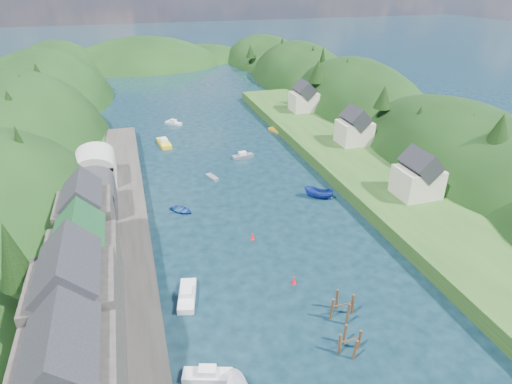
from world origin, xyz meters
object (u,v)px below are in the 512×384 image
object	(u,v)px
piling_cluster_far	(342,308)
channel_buoy_far	(252,237)
piling_cluster_near	(350,344)
channel_buoy_near	(294,281)

from	to	relation	value
piling_cluster_far	channel_buoy_far	bearing A→B (deg)	106.08
piling_cluster_near	channel_buoy_far	distance (m)	24.40
channel_buoy_near	channel_buoy_far	size ratio (longest dim) A/B	1.00
channel_buoy_near	channel_buoy_far	xyz separation A→B (m)	(-2.28, 11.77, 0.00)
channel_buoy_near	piling_cluster_far	bearing A→B (deg)	-66.25
piling_cluster_near	piling_cluster_far	bearing A→B (deg)	71.98
piling_cluster_far	piling_cluster_near	bearing A→B (deg)	-108.02
piling_cluster_far	channel_buoy_near	bearing A→B (deg)	113.75
piling_cluster_near	channel_buoy_near	distance (m)	12.43
piling_cluster_near	channel_buoy_near	xyz separation A→B (m)	(-1.61, 12.31, -0.58)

